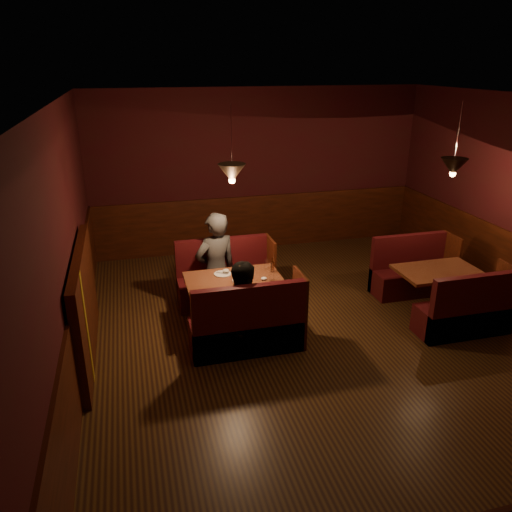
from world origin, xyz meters
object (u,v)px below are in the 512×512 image
object	(u,v)px
second_table	(437,281)
diner_a	(215,248)
diner_b	(246,294)
second_bench_far	(411,274)
second_bench_near	(467,314)
main_bench_near	(249,329)
main_bench_far	(226,282)
main_table	(235,289)

from	to	relation	value
second_table	diner_a	xyz separation A→B (m)	(-2.92, 1.01, 0.40)
second_table	diner_b	distance (m)	2.82
second_bench_far	second_bench_near	world-z (taller)	same
diner_a	diner_b	bearing A→B (deg)	78.67
main_bench_near	second_table	world-z (taller)	main_bench_near
main_bench_near	main_bench_far	bearing A→B (deg)	90.00
main_table	main_bench_near	distance (m)	0.74
main_table	diner_b	xyz separation A→B (m)	(0.00, -0.64, 0.23)
main_bench_far	diner_a	size ratio (longest dim) A/B	0.80
main_bench_far	diner_b	bearing A→B (deg)	-90.49
diner_a	main_bench_far	bearing A→B (deg)	-178.60
second_bench_far	diner_b	xyz separation A→B (m)	(-2.81, -0.96, 0.46)
main_bench_near	second_bench_far	xyz separation A→B (m)	(2.80, 1.03, -0.02)
main_bench_far	diner_b	size ratio (longest dim) A/B	0.93
second_bench_near	diner_b	bearing A→B (deg)	172.47
main_bench_near	second_bench_far	size ratio (longest dim) A/B	1.11
diner_a	diner_b	size ratio (longest dim) A/B	1.17
main_table	second_table	distance (m)	2.81
second_bench_far	second_bench_near	size ratio (longest dim) A/B	1.00
second_table	main_bench_near	bearing A→B (deg)	-172.56
second_table	second_bench_far	xyz separation A→B (m)	(0.03, 0.67, -0.19)
second_table	second_bench_near	size ratio (longest dim) A/B	0.90
main_bench_far	second_bench_near	world-z (taller)	main_bench_far
main_table	diner_a	bearing A→B (deg)	101.12
second_bench_far	second_bench_near	distance (m)	1.33
main_bench_near	second_table	bearing A→B (deg)	7.44
second_table	diner_a	world-z (taller)	diner_a
second_bench_far	diner_b	bearing A→B (deg)	-161.16
second_table	diner_a	size ratio (longest dim) A/B	0.65
main_bench_far	second_table	xyz separation A→B (m)	(2.78, -1.05, 0.17)
main_bench_near	second_bench_near	distance (m)	2.82
main_bench_near	second_bench_near	bearing A→B (deg)	-6.18
main_bench_far	diner_a	distance (m)	0.58
main_table	diner_a	xyz separation A→B (m)	(-0.13, 0.66, 0.35)
diner_b	main_table	bearing A→B (deg)	94.71
main_bench_near	second_bench_near	size ratio (longest dim) A/B	1.11
second_table	diner_a	distance (m)	3.11
main_table	second_bench_far	size ratio (longest dim) A/B	1.01
main_table	main_bench_far	bearing A→B (deg)	88.96
main_bench_near	diner_a	size ratio (longest dim) A/B	0.80
main_table	second_table	bearing A→B (deg)	-7.09
second_bench_near	diner_a	bearing A→B (deg)	150.39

